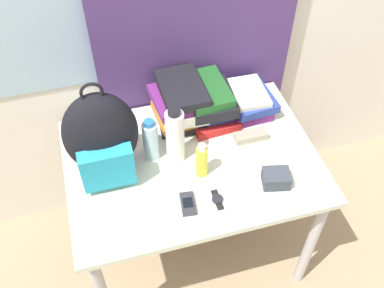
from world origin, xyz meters
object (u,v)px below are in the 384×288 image
sunscreen_bottle (202,161)px  camera_pouch (276,178)px  sports_bottle (175,136)px  book_stack_right (248,100)px  book_stack_center (209,102)px  cell_phone (188,204)px  water_bottle (151,140)px  sunglasses_case (251,136)px  book_stack_left (181,104)px  backpack (101,137)px  wristwatch (217,199)px

sunscreen_bottle → camera_pouch: (0.28, -0.13, -0.05)m
sports_bottle → book_stack_right: bearing=26.6°
book_stack_center → cell_phone: (-0.23, -0.45, -0.09)m
water_bottle → sports_bottle: size_ratio=0.76×
sports_bottle → sunglasses_case: (0.35, 0.01, -0.12)m
book_stack_left → book_stack_right: size_ratio=1.05×
water_bottle → sunglasses_case: (0.45, -0.02, -0.08)m
book_stack_center → camera_pouch: 0.47m
sports_bottle → camera_pouch: size_ratio=2.24×
backpack → water_bottle: size_ratio=2.16×
book_stack_center → book_stack_right: (0.19, 0.00, -0.04)m
book_stack_left → wristwatch: (0.03, -0.47, -0.11)m
book_stack_left → book_stack_center: 0.13m
book_stack_center → sports_bottle: bearing=-136.6°
sports_bottle → water_bottle: bearing=161.2°
book_stack_left → sports_bottle: 0.22m
book_stack_right → sports_bottle: sports_bottle is taller
backpack → water_bottle: (0.19, 0.02, -0.09)m
book_stack_left → water_bottle: size_ratio=1.29×
sunglasses_case → book_stack_center: bearing=127.3°
sunscreen_bottle → sunglasses_case: bearing=25.7°
sports_bottle → sunglasses_case: sports_bottle is taller
water_bottle → cell_phone: 0.31m
book_stack_center → sunglasses_case: size_ratio=1.88×
book_stack_center → backpack: bearing=-160.1°
backpack → book_stack_left: size_ratio=1.68×
water_bottle → sports_bottle: 0.11m
camera_pouch → sunscreen_bottle: bearing=154.4°
sports_bottle → cell_phone: (-0.02, -0.26, -0.13)m
book_stack_right → cell_phone: 0.62m
sunscreen_bottle → wristwatch: bearing=-81.5°
backpack → book_stack_center: size_ratio=1.63×
backpack → wristwatch: size_ratio=4.65×
book_stack_right → book_stack_left: bearing=179.6°
sports_bottle → sunscreen_bottle: bearing=-54.6°
camera_pouch → wristwatch: (-0.26, -0.02, -0.03)m
sunscreen_bottle → backpack: bearing=160.6°
book_stack_center → sunscreen_bottle: book_stack_center is taller
book_stack_right → sunglasses_case: bearing=-105.6°
cell_phone → wristwatch: (0.12, -0.01, -0.00)m
cell_phone → camera_pouch: 0.38m
book_stack_center → water_bottle: size_ratio=1.33×
book_stack_center → sports_bottle: sports_bottle is taller
sports_bottle → sunscreen_bottle: sports_bottle is taller
wristwatch → book_stack_center: bearing=77.1°
book_stack_left → sunglasses_case: 0.34m
sunscreen_bottle → book_stack_right: bearing=44.6°
book_stack_left → camera_pouch: bearing=-58.1°
sunglasses_case → camera_pouch: camera_pouch is taller
sports_bottle → sunscreen_bottle: 0.15m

